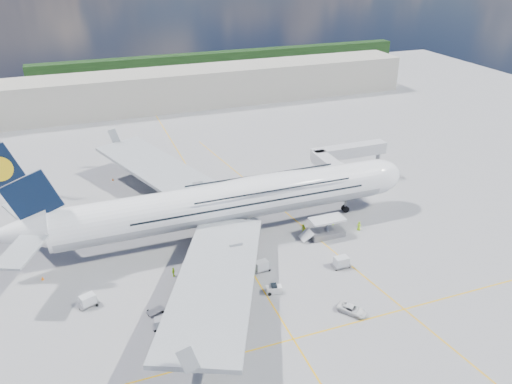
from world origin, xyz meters
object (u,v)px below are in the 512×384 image
object	(u,v)px
crew_tug	(249,269)
cone_wing_right_outer	(237,354)
cone_wing_left_outer	(113,179)
cone_tail	(42,278)
cone_nose	(342,198)
dolly_nose_far	(341,262)
crew_wing	(173,272)
crew_loader	(303,229)
dolly_row_c	(161,323)
catering_truck_outer	(143,167)
dolly_row_b	(155,311)
crew_van	(359,226)
jet_bridge	(342,158)
dolly_back	(88,300)
baggage_tug	(274,289)
dolly_row_a	(199,310)
cone_wing_left_inner	(138,202)
dolly_nose_near	(262,266)
airliner	(229,201)
crew_nose	(333,226)
service_van	(352,310)
cone_wing_right_inner	(229,261)
cargo_loader	(326,230)
catering_truck_inner	(178,185)

from	to	relation	value
crew_tug	cone_wing_right_outer	xyz separation A→B (m)	(-7.60, -16.83, -0.65)
cone_wing_left_outer	cone_tail	distance (m)	38.14
crew_tug	cone_nose	world-z (taller)	crew_tug
dolly_nose_far	crew_wing	xyz separation A→B (m)	(-27.12, 7.25, -0.19)
crew_loader	dolly_row_c	bearing A→B (deg)	-86.19
catering_truck_outer	cone_wing_left_outer	bearing A→B (deg)	-174.67
catering_truck_outer	cone_wing_left_outer	world-z (taller)	catering_truck_outer
dolly_row_b	crew_van	xyz separation A→B (m)	(40.69, 10.29, 0.63)
dolly_row_c	crew_tug	bearing A→B (deg)	34.92
jet_bridge	cone_tail	bearing A→B (deg)	-167.17
dolly_back	catering_truck_outer	size ratio (longest dim) A/B	0.55
dolly_row_c	baggage_tug	xyz separation A→B (m)	(18.02, 1.90, -0.20)
jet_bridge	dolly_row_a	world-z (taller)	jet_bridge
dolly_back	crew_loader	size ratio (longest dim) A/B	1.74
cone_wing_left_outer	cone_wing_right_outer	xyz separation A→B (m)	(9.70, -62.14, -0.04)
crew_tug	dolly_row_c	bearing A→B (deg)	-131.95
jet_bridge	dolly_row_a	size ratio (longest dim) A/B	5.24
cone_wing_left_inner	catering_truck_outer	bearing A→B (deg)	76.29
cone_tail	cone_nose	bearing A→B (deg)	8.15
baggage_tug	crew_loader	size ratio (longest dim) A/B	1.37
dolly_nose_near	crew_van	bearing A→B (deg)	9.09
airliner	cone_tail	xyz separation A→B (m)	(-33.06, -3.32, -6.56)
dolly_row_b	dolly_nose_far	xyz separation A→B (m)	(31.54, 0.71, 0.78)
dolly_nose_near	cone_wing_left_outer	world-z (taller)	dolly_nose_near
dolly_back	crew_nose	bearing A→B (deg)	-11.82
service_van	crew_tug	xyz separation A→B (m)	(-11.13, 14.50, 0.30)
dolly_back	cone_wing_right_outer	world-z (taller)	dolly_back
dolly_row_c	catering_truck_outer	world-z (taller)	catering_truck_outer
crew_nose	cone_nose	bearing A→B (deg)	45.27
crew_wing	cone_wing_right_inner	bearing A→B (deg)	-54.80
cargo_loader	crew_wing	world-z (taller)	cargo_loader
dolly_nose_far	cone_tail	xyz separation A→B (m)	(-47.40, 13.75, -0.76)
jet_bridge	catering_truck_inner	size ratio (longest dim) A/B	2.90
dolly_row_b	cone_wing_right_inner	world-z (taller)	cone_wing_right_inner
dolly_row_b	catering_truck_outer	bearing A→B (deg)	60.30
jet_bridge	crew_nose	distance (m)	20.64
dolly_row_c	dolly_nose_near	world-z (taller)	dolly_nose_near
catering_truck_outer	crew_van	xyz separation A→B (m)	(34.41, -40.71, -0.72)
airliner	service_van	bearing A→B (deg)	-70.08
dolly_back	cone_wing_right_outer	xyz separation A→B (m)	(17.82, -17.57, -0.75)
crew_wing	crew_loader	bearing A→B (deg)	-47.84
dolly_row_b	dolly_row_c	bearing A→B (deg)	-108.68
cargo_loader	dolly_row_c	size ratio (longest dim) A/B	3.11
dolly_back	baggage_tug	xyz separation A→B (m)	(27.49, -6.79, -0.33)
dolly_nose_near	crew_van	distance (m)	22.89
cone_tail	baggage_tug	bearing A→B (deg)	-25.38
airliner	catering_truck_outer	xyz separation A→B (m)	(-10.92, 33.23, -5.22)
dolly_row_a	crew_tug	bearing A→B (deg)	51.77
airliner	baggage_tug	world-z (taller)	airliner
baggage_tug	service_van	distance (m)	12.39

